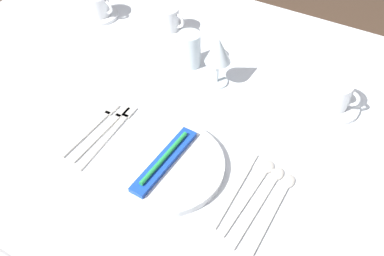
% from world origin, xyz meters
% --- Properties ---
extents(ground_plane, '(6.00, 6.00, 0.00)m').
position_xyz_m(ground_plane, '(0.00, 0.00, 0.00)').
color(ground_plane, '#4C3828').
extents(dining_table, '(1.80, 1.11, 0.74)m').
position_xyz_m(dining_table, '(0.00, 0.00, 0.66)').
color(dining_table, white).
rests_on(dining_table, ground).
extents(dinner_plate, '(0.27, 0.27, 0.02)m').
position_xyz_m(dinner_plate, '(-0.02, -0.23, 0.75)').
color(dinner_plate, white).
rests_on(dinner_plate, dining_table).
extents(toothbrush_package, '(0.04, 0.21, 0.02)m').
position_xyz_m(toothbrush_package, '(-0.02, -0.23, 0.77)').
color(toothbrush_package, blue).
rests_on(toothbrush_package, dinner_plate).
extents(fork_outer, '(0.03, 0.23, 0.00)m').
position_xyz_m(fork_outer, '(-0.18, -0.21, 0.74)').
color(fork_outer, beige).
rests_on(fork_outer, dining_table).
extents(fork_inner, '(0.02, 0.21, 0.00)m').
position_xyz_m(fork_inner, '(-0.21, -0.20, 0.74)').
color(fork_inner, beige).
rests_on(fork_inner, dining_table).
extents(fork_salad, '(0.02, 0.20, 0.00)m').
position_xyz_m(fork_salad, '(-0.24, -0.21, 0.74)').
color(fork_salad, beige).
rests_on(fork_salad, dining_table).
extents(dinner_knife, '(0.02, 0.22, 0.00)m').
position_xyz_m(dinner_knife, '(0.14, -0.21, 0.74)').
color(dinner_knife, beige).
rests_on(dinner_knife, dining_table).
extents(spoon_soup, '(0.03, 0.23, 0.01)m').
position_xyz_m(spoon_soup, '(0.18, -0.18, 0.74)').
color(spoon_soup, beige).
rests_on(spoon_soup, dining_table).
extents(spoon_dessert, '(0.03, 0.23, 0.01)m').
position_xyz_m(spoon_dessert, '(0.21, -0.19, 0.74)').
color(spoon_dessert, beige).
rests_on(spoon_dessert, dining_table).
extents(spoon_tea, '(0.03, 0.23, 0.01)m').
position_xyz_m(spoon_tea, '(0.24, -0.19, 0.74)').
color(spoon_tea, beige).
rests_on(spoon_tea, dining_table).
extents(saucer_left, '(0.13, 0.13, 0.01)m').
position_xyz_m(saucer_left, '(-0.55, 0.20, 0.74)').
color(saucer_left, white).
rests_on(saucer_left, dining_table).
extents(coffee_cup_left, '(0.11, 0.09, 0.06)m').
position_xyz_m(coffee_cup_left, '(-0.55, 0.20, 0.78)').
color(coffee_cup_left, white).
rests_on(coffee_cup_left, saucer_left).
extents(saucer_right, '(0.14, 0.14, 0.01)m').
position_xyz_m(saucer_right, '(0.24, 0.16, 0.74)').
color(saucer_right, white).
rests_on(saucer_right, dining_table).
extents(coffee_cup_right, '(0.10, 0.08, 0.07)m').
position_xyz_m(coffee_cup_right, '(0.24, 0.16, 0.78)').
color(coffee_cup_right, white).
rests_on(coffee_cup_right, saucer_right).
extents(saucer_far, '(0.14, 0.14, 0.01)m').
position_xyz_m(saucer_far, '(-0.30, 0.24, 0.74)').
color(saucer_far, white).
rests_on(saucer_far, dining_table).
extents(coffee_cup_far, '(0.10, 0.07, 0.07)m').
position_xyz_m(coffee_cup_far, '(-0.30, 0.24, 0.79)').
color(coffee_cup_far, white).
rests_on(coffee_cup_far, saucer_far).
extents(wine_glass_left, '(0.07, 0.07, 0.14)m').
position_xyz_m(wine_glass_left, '(-0.06, 0.09, 0.84)').
color(wine_glass_left, silver).
rests_on(wine_glass_left, dining_table).
extents(drink_tumbler, '(0.06, 0.06, 0.10)m').
position_xyz_m(drink_tumbler, '(-0.16, 0.13, 0.79)').
color(drink_tumbler, silver).
rests_on(drink_tumbler, dining_table).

